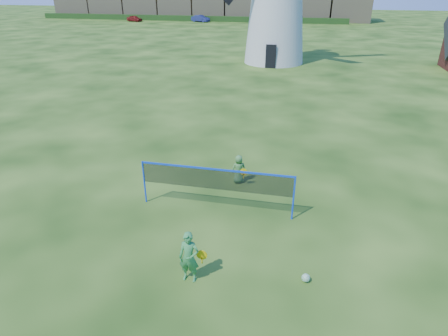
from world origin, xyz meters
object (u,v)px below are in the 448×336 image
Objects in this scene: player_boy at (239,169)px; car_left at (134,19)px; player_girl at (189,257)px; badminton_net at (216,180)px; play_ball at (306,278)px; car_right at (201,19)px.

player_boy is 0.34× the size of car_left.
player_girl is 1.28× the size of player_boy.
badminton_net reaches higher than car_left.
player_girl is at bearing -169.03° from play_ball.
play_ball is at bearing 95.48° from player_boy.
car_left is 12.89m from car_right.
play_ball is 0.07× the size of car_left.
player_boy is at bearing 87.42° from player_girl.
player_boy is at bearing 79.71° from badminton_net.
player_girl is at bearing -136.35° from car_left.
badminton_net is at bearing 137.27° from play_ball.
badminton_net reaches higher than player_girl.
player_boy is (0.38, 2.08, -0.59)m from badminton_net.
car_left is (-31.66, 60.37, -0.01)m from player_boy.
badminton_net is at bearing -142.67° from car_right.
badminton_net reaches higher than play_ball.
badminton_net reaches higher than car_right.
car_left is (-31.40, 65.79, -0.16)m from player_girl.
player_boy reaches higher than play_ball.
play_ball is at bearing 11.20° from player_girl.
player_girl is at bearing -88.08° from badminton_net.
car_left is at bearing 117.73° from play_ball.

